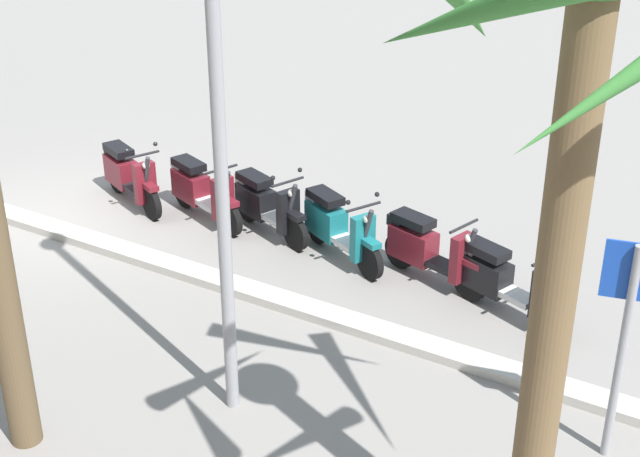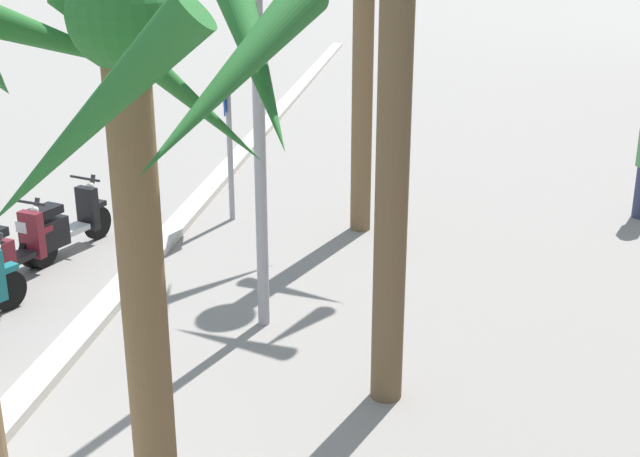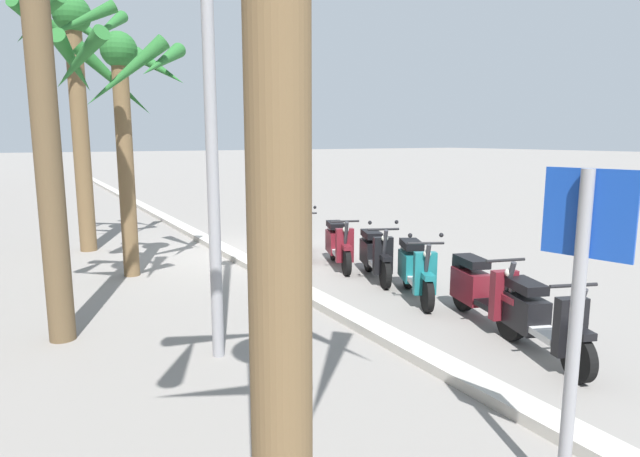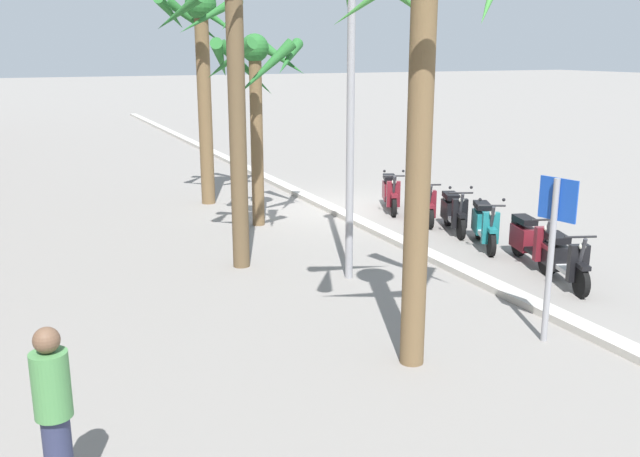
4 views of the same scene
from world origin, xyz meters
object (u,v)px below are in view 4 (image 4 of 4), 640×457
object	(u,v)px
palm_tree_far_corner	(233,9)
palm_tree_mid_walkway	(256,79)
scooter_maroon_mid_centre	(529,240)
palm_tree_near_sign	(202,45)
pedestrian_window_shopping	(54,412)
scooter_black_last_in_row	(562,258)
scooter_black_gap_after_mid	(453,212)
scooter_maroon_lead_nearest	(390,192)
scooter_teal_mid_rear	(484,224)
street_lamp	(351,35)
palm_tree_by_mall_entrance	(421,34)
crossing_sign	(553,241)
scooter_maroon_tail_end	(423,202)

from	to	relation	value
palm_tree_far_corner	palm_tree_mid_walkway	distance (m)	3.56
scooter_maroon_mid_centre	palm_tree_far_corner	world-z (taller)	palm_tree_far_corner
palm_tree_near_sign	pedestrian_window_shopping	distance (m)	13.52
scooter_black_last_in_row	scooter_black_gap_after_mid	xyz separation A→B (m)	(3.91, -0.35, 0.01)
scooter_black_gap_after_mid	pedestrian_window_shopping	xyz separation A→B (m)	(-6.91, 9.18, 0.47)
scooter_maroon_lead_nearest	pedestrian_window_shopping	bearing A→B (deg)	136.49
scooter_teal_mid_rear	scooter_maroon_lead_nearest	size ratio (longest dim) A/B	0.99
palm_tree_near_sign	pedestrian_window_shopping	xyz separation A→B (m)	(-12.21, 4.78, -3.30)
scooter_black_last_in_row	street_lamp	size ratio (longest dim) A/B	0.24
scooter_teal_mid_rear	street_lamp	distance (m)	5.39
street_lamp	pedestrian_window_shopping	bearing A→B (deg)	131.60
scooter_teal_mid_rear	street_lamp	xyz separation A→B (m)	(-0.79, 3.65, 3.89)
scooter_black_gap_after_mid	palm_tree_by_mall_entrance	xyz separation A→B (m)	(-5.65, 4.62, 3.85)
crossing_sign	palm_tree_near_sign	xyz separation A→B (m)	(11.15, 1.96, 2.72)
crossing_sign	street_lamp	distance (m)	4.89
scooter_maroon_tail_end	scooter_maroon_lead_nearest	xyz separation A→B (m)	(1.37, 0.13, 0.01)
scooter_maroon_tail_end	palm_tree_mid_walkway	xyz separation A→B (m)	(1.22, 3.86, 2.99)
scooter_maroon_mid_centre	scooter_teal_mid_rear	xyz separation A→B (m)	(1.41, 0.03, 0.00)
scooter_black_gap_after_mid	scooter_maroon_tail_end	xyz separation A→B (m)	(1.17, 0.09, 0.00)
palm_tree_mid_walkway	scooter_black_last_in_row	bearing A→B (deg)	-150.19
street_lamp	scooter_maroon_lead_nearest	bearing A→B (deg)	-37.44
scooter_black_last_in_row	street_lamp	bearing A→B (deg)	62.10
scooter_maroon_tail_end	scooter_black_last_in_row	bearing A→B (deg)	177.12
scooter_maroon_tail_end	crossing_sign	world-z (taller)	crossing_sign
palm_tree_far_corner	crossing_sign	bearing A→B (deg)	-150.96
palm_tree_near_sign	scooter_black_gap_after_mid	bearing A→B (deg)	-140.28
palm_tree_mid_walkway	crossing_sign	bearing A→B (deg)	-169.63
crossing_sign	pedestrian_window_shopping	xyz separation A→B (m)	(-1.06, 6.73, -0.58)
scooter_maroon_lead_nearest	pedestrian_window_shopping	xyz separation A→B (m)	(-9.44, 8.96, 0.46)
scooter_black_last_in_row	scooter_maroon_lead_nearest	size ratio (longest dim) A/B	1.02
scooter_black_last_in_row	crossing_sign	bearing A→B (deg)	132.70
scooter_maroon_lead_nearest	street_lamp	xyz separation A→B (m)	(-4.63, 3.55, 3.89)
scooter_black_last_in_row	street_lamp	distance (m)	5.50
scooter_maroon_tail_end	crossing_sign	size ratio (longest dim) A/B	0.74
palm_tree_far_corner	palm_tree_mid_walkway	xyz separation A→B (m)	(2.96, -1.42, -1.36)
scooter_black_last_in_row	palm_tree_far_corner	xyz separation A→B (m)	(3.33, 5.03, 4.37)
crossing_sign	palm_tree_by_mall_entrance	size ratio (longest dim) A/B	0.42
street_lamp	palm_tree_mid_walkway	bearing A→B (deg)	2.38
pedestrian_window_shopping	palm_tree_by_mall_entrance	bearing A→B (deg)	-74.63
palm_tree_by_mall_entrance	pedestrian_window_shopping	xyz separation A→B (m)	(-1.25, 4.56, -3.37)
street_lamp	scooter_black_gap_after_mid	bearing A→B (deg)	-60.88
scooter_maroon_lead_nearest	palm_tree_mid_walkway	size ratio (longest dim) A/B	0.38
palm_tree_by_mall_entrance	pedestrian_window_shopping	distance (m)	5.81
scooter_black_last_in_row	scooter_maroon_mid_centre	xyz separation A→B (m)	(1.19, -0.26, 0.02)
scooter_teal_mid_rear	crossing_sign	distance (m)	5.21
scooter_maroon_lead_nearest	street_lamp	distance (m)	7.01
scooter_maroon_mid_centre	palm_tree_mid_walkway	distance (m)	7.07
scooter_teal_mid_rear	street_lamp	world-z (taller)	street_lamp
scooter_maroon_lead_nearest	street_lamp	bearing A→B (deg)	142.56
scooter_black_last_in_row	scooter_maroon_tail_end	xyz separation A→B (m)	(5.08, -0.26, 0.01)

